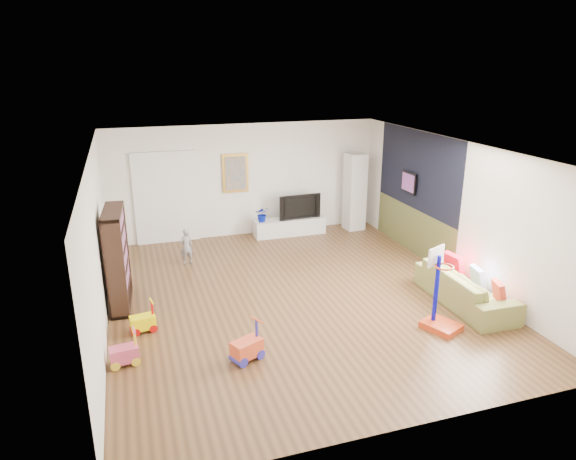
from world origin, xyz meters
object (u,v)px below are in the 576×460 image
object	(u,v)px
sofa	(465,288)
basketball_hoop	(445,290)
media_console	(289,227)
bookshelf	(117,259)

from	to	relation	value
sofa	basketball_hoop	distance (m)	1.18
media_console	bookshelf	distance (m)	4.88
media_console	sofa	xyz separation A→B (m)	(1.78, -4.55, 0.10)
basketball_hoop	media_console	bearing A→B (deg)	75.31
media_console	sofa	size ratio (longest dim) A/B	0.84
bookshelf	sofa	xyz separation A→B (m)	(5.77, -1.81, -0.56)
media_console	basketball_hoop	distance (m)	5.30
bookshelf	basketball_hoop	distance (m)	5.46
bookshelf	sofa	bearing A→B (deg)	-13.49
media_console	basketball_hoop	world-z (taller)	basketball_hoop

